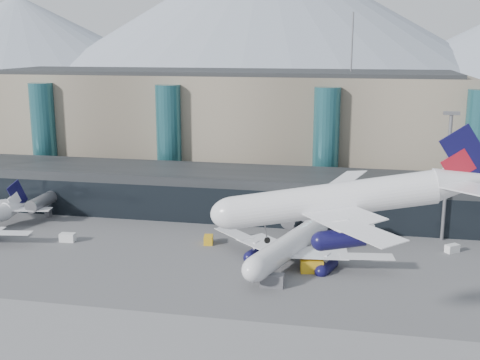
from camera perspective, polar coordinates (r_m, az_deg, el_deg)
name	(u,v)px	position (r m, az deg, el deg)	size (l,w,h in m)	color
ground	(250,339)	(82.63, 0.95, -14.84)	(900.00, 900.00, 0.00)	#515154
concourse	(297,196)	(134.53, 5.46, -1.53)	(170.00, 27.00, 10.00)	black
terminal_main	(221,127)	(167.92, -1.80, 5.07)	(130.00, 30.00, 31.00)	gray
teal_towers	(245,142)	(150.60, 0.52, 3.60)	(116.40, 19.40, 46.00)	#235A63
mountain_ridge	(369,31)	(451.93, 12.17, 13.61)	(910.00, 400.00, 110.00)	gray
lightmast_mid	(447,169)	(123.42, 19.05, 0.98)	(3.00, 1.20, 25.60)	slate
hero_jet	(361,189)	(66.57, 11.43, -0.87)	(32.08, 32.18, 10.44)	silver
jet_parked_mid	(299,233)	(110.19, 5.59, -5.06)	(35.54, 37.46, 12.03)	silver
veh_a	(68,237)	(123.97, -16.03, -5.26)	(2.94, 1.66, 1.66)	silver
veh_b	(208,240)	(118.13, -3.01, -5.68)	(2.77, 1.70, 1.60)	gold
veh_c	(272,280)	(98.25, 3.07, -9.48)	(3.78, 1.99, 2.10)	#515156
veh_d	(452,248)	(120.08, 19.48, -6.14)	(2.63, 1.41, 1.50)	silver
veh_g	(319,245)	(115.99, 7.49, -6.16)	(2.53, 1.48, 1.48)	silver
veh_h	(312,266)	(104.59, 6.82, -8.13)	(3.83, 2.01, 2.11)	gold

